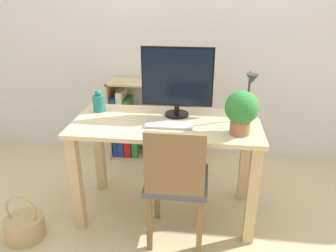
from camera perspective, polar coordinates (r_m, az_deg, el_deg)
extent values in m
plane|color=#CCB284|center=(2.65, -0.27, -14.53)|extent=(10.00, 10.00, 0.00)
cube|color=silver|center=(3.17, 2.21, 17.38)|extent=(8.00, 0.05, 2.60)
cube|color=#D8BC8C|center=(2.27, -0.31, 0.42)|extent=(1.30, 0.62, 0.03)
cube|color=tan|center=(2.37, -15.65, -9.73)|extent=(0.07, 0.07, 0.72)
cube|color=tan|center=(2.24, 14.42, -11.81)|extent=(0.07, 0.07, 0.72)
cube|color=tan|center=(2.78, -11.84, -4.18)|extent=(0.07, 0.07, 0.72)
cube|color=tan|center=(2.67, 13.21, -5.58)|extent=(0.07, 0.07, 0.72)
cylinder|color=black|center=(2.38, 1.54, 2.07)|extent=(0.17, 0.17, 0.02)
cylinder|color=black|center=(2.36, 1.55, 3.05)|extent=(0.04, 0.04, 0.07)
cube|color=black|center=(2.30, 1.63, 8.53)|extent=(0.50, 0.02, 0.42)
cube|color=black|center=(2.29, 1.62, 8.50)|extent=(0.48, 0.03, 0.39)
cube|color=#B2B2B7|center=(2.19, 0.16, 0.19)|extent=(0.32, 0.13, 0.02)
cylinder|color=#1E7266|center=(2.50, -11.93, 3.89)|extent=(0.09, 0.09, 0.12)
sphere|color=#1E7266|center=(2.47, -12.08, 5.61)|extent=(0.05, 0.05, 0.05)
cylinder|color=#2D2D33|center=(2.36, 13.42, 1.36)|extent=(0.10, 0.10, 0.02)
cylinder|color=#2D2D33|center=(2.31, 13.81, 5.28)|extent=(0.02, 0.02, 0.32)
cylinder|color=#2D2D33|center=(2.22, 14.33, 8.81)|extent=(0.01, 0.10, 0.01)
cone|color=#2D2D33|center=(2.18, 14.42, 7.98)|extent=(0.08, 0.08, 0.06)
cylinder|color=#9E6647|center=(2.11, 12.41, -0.16)|extent=(0.13, 0.13, 0.09)
sphere|color=#2D7A33|center=(2.07, 12.72, 3.14)|extent=(0.21, 0.21, 0.21)
cube|color=#4C4C51|center=(2.18, 1.60, -9.37)|extent=(0.40, 0.40, 0.04)
cube|color=brown|center=(1.91, 1.14, -6.76)|extent=(0.36, 0.03, 0.40)
cube|color=brown|center=(2.20, -3.27, -16.47)|extent=(0.04, 0.04, 0.43)
cube|color=brown|center=(2.18, 5.54, -17.08)|extent=(0.04, 0.04, 0.43)
cube|color=brown|center=(2.46, -1.93, -11.70)|extent=(0.04, 0.04, 0.43)
cube|color=brown|center=(2.44, 5.79, -12.17)|extent=(0.04, 0.04, 0.43)
cube|color=tan|center=(3.34, -9.66, 1.30)|extent=(0.02, 0.28, 0.79)
cube|color=tan|center=(3.21, 4.22, 0.67)|extent=(0.02, 0.28, 0.79)
cube|color=tan|center=(3.42, -2.73, -4.97)|extent=(0.82, 0.28, 0.02)
cube|color=tan|center=(3.13, -2.99, 7.53)|extent=(0.82, 0.28, 0.02)
cube|color=tan|center=(3.25, -2.86, 1.00)|extent=(0.78, 0.28, 0.02)
cube|color=navy|center=(3.41, -8.79, -1.97)|extent=(0.04, 0.24, 0.33)
cube|color=navy|center=(3.42, -7.82, -2.94)|extent=(0.06, 0.24, 0.21)
cube|color=red|center=(3.40, -6.69, -2.68)|extent=(0.07, 0.24, 0.26)
cube|color=#2D7F38|center=(3.37, -5.52, -2.22)|extent=(0.05, 0.24, 0.33)
cube|color=navy|center=(3.29, -9.07, 3.28)|extent=(0.05, 0.24, 0.23)
cube|color=beige|center=(3.26, -8.02, 3.77)|extent=(0.06, 0.24, 0.29)
cube|color=#2D7F38|center=(3.26, -6.89, 3.05)|extent=(0.04, 0.24, 0.21)
cylinder|color=tan|center=(2.58, -23.65, -15.84)|extent=(0.27, 0.27, 0.15)
torus|color=tan|center=(2.50, -24.18, -13.26)|extent=(0.23, 0.02, 0.23)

